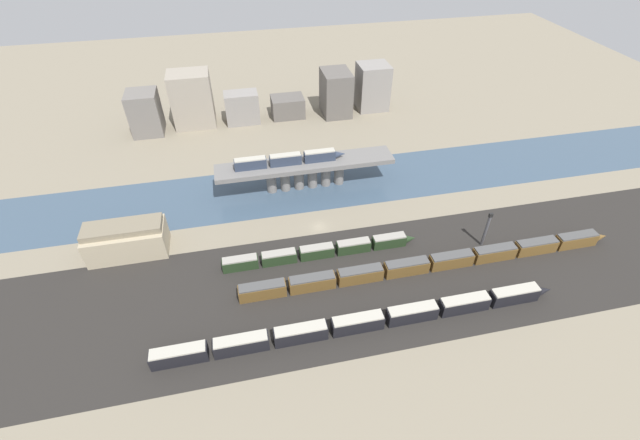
# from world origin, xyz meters

# --- Properties ---
(ground_plane) EXTENTS (400.00, 400.00, 0.00)m
(ground_plane) POSITION_xyz_m (0.00, 0.00, 0.00)
(ground_plane) COLOR gray
(railbed_yard) EXTENTS (280.00, 42.00, 0.01)m
(railbed_yard) POSITION_xyz_m (0.00, -24.00, 0.00)
(railbed_yard) COLOR #282623
(railbed_yard) RESTS_ON ground
(river_water) EXTENTS (320.00, 27.24, 0.01)m
(river_water) POSITION_xyz_m (0.00, 21.23, 0.00)
(river_water) COLOR #3D5166
(river_water) RESTS_ON ground
(bridge) EXTENTS (57.69, 9.36, 9.68)m
(bridge) POSITION_xyz_m (0.00, 21.23, 7.11)
(bridge) COLOR slate
(bridge) RESTS_ON ground
(train_on_bridge) EXTENTS (35.64, 2.60, 3.58)m
(train_on_bridge) POSITION_xyz_m (-5.16, 21.23, 11.42)
(train_on_bridge) COLOR #2D384C
(train_on_bridge) RESTS_ON bridge
(train_yard_near) EXTENTS (96.29, 3.08, 4.13)m
(train_yard_near) POSITION_xyz_m (2.56, -37.31, 2.03)
(train_yard_near) COLOR black
(train_yard_near) RESTS_ON ground
(train_yard_mid) EXTENTS (104.32, 3.15, 4.00)m
(train_yard_mid) POSITION_xyz_m (26.37, -22.84, 1.97)
(train_yard_mid) COLOR brown
(train_yard_mid) RESTS_ON ground
(train_yard_far) EXTENTS (54.32, 2.83, 3.55)m
(train_yard_far) POSITION_xyz_m (-2.00, -11.95, 1.74)
(train_yard_far) COLOR #23381E
(train_yard_far) RESTS_ON ground
(warehouse_building) EXTENTS (20.88, 10.06, 9.74)m
(warehouse_building) POSITION_xyz_m (-53.57, 0.75, 4.63)
(warehouse_building) COLOR tan
(warehouse_building) RESTS_ON ground
(signal_tower) EXTENTS (1.00, 0.81, 11.38)m
(signal_tower) POSITION_xyz_m (43.60, -17.18, 5.72)
(signal_tower) COLOR #4C4C51
(signal_tower) RESTS_ON ground
(city_block_far_left) EXTENTS (11.55, 12.22, 16.65)m
(city_block_far_left) POSITION_xyz_m (-54.34, 71.74, 8.32)
(city_block_far_left) COLOR slate
(city_block_far_left) RESTS_ON ground
(city_block_left) EXTENTS (16.02, 12.46, 21.54)m
(city_block_left) POSITION_xyz_m (-36.04, 75.07, 10.77)
(city_block_left) COLOR gray
(city_block_left) RESTS_ON ground
(city_block_center) EXTENTS (13.51, 8.38, 12.69)m
(city_block_center) POSITION_xyz_m (-16.78, 72.68, 6.34)
(city_block_center) COLOR gray
(city_block_center) RESTS_ON ground
(city_block_right) EXTENTS (13.47, 10.13, 8.36)m
(city_block_right) POSITION_xyz_m (2.28, 74.34, 4.18)
(city_block_right) COLOR #605B56
(city_block_right) RESTS_ON ground
(city_block_far_right) EXTENTS (11.42, 14.84, 18.17)m
(city_block_far_right) POSITION_xyz_m (22.80, 72.75, 9.09)
(city_block_far_right) COLOR #605B56
(city_block_far_right) RESTS_ON ground
(city_block_tall) EXTENTS (12.85, 11.98, 19.06)m
(city_block_tall) POSITION_xyz_m (39.46, 74.72, 9.53)
(city_block_tall) COLOR gray
(city_block_tall) RESTS_ON ground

